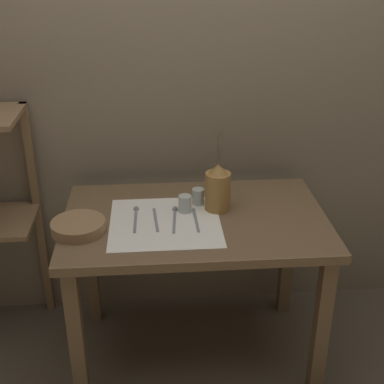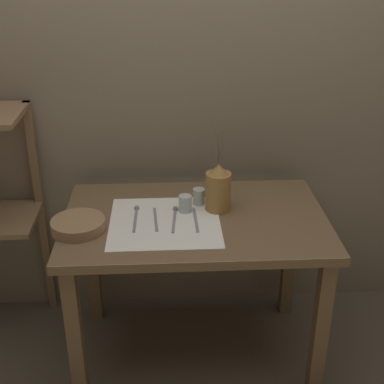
% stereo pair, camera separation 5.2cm
% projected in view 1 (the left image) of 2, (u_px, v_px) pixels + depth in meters
% --- Properties ---
extents(ground_plane, '(12.00, 12.00, 0.00)m').
position_uv_depth(ground_plane, '(195.00, 351.00, 2.66)').
color(ground_plane, brown).
extents(stone_wall_back, '(7.00, 0.06, 2.40)m').
position_uv_depth(stone_wall_back, '(187.00, 89.00, 2.56)').
color(stone_wall_back, '#7A6B56').
rests_on(stone_wall_back, ground_plane).
extents(wooden_table, '(1.14, 0.72, 0.76)m').
position_uv_depth(wooden_table, '(195.00, 239.00, 2.37)').
color(wooden_table, brown).
rests_on(wooden_table, ground_plane).
extents(linen_cloth, '(0.47, 0.46, 0.00)m').
position_uv_depth(linen_cloth, '(165.00, 222.00, 2.28)').
color(linen_cloth, white).
rests_on(linen_cloth, wooden_table).
extents(pitcher_with_flowers, '(0.11, 0.11, 0.41)m').
position_uv_depth(pitcher_with_flowers, '(218.00, 188.00, 2.35)').
color(pitcher_with_flowers, olive).
rests_on(pitcher_with_flowers, wooden_table).
extents(wooden_bowl, '(0.22, 0.22, 0.05)m').
position_uv_depth(wooden_bowl, '(78.00, 226.00, 2.20)').
color(wooden_bowl, '#8E6B47').
rests_on(wooden_bowl, wooden_table).
extents(glass_tumbler_near, '(0.06, 0.06, 0.08)m').
position_uv_depth(glass_tumbler_near, '(185.00, 204.00, 2.35)').
color(glass_tumbler_near, '#B7C1BC').
rests_on(glass_tumbler_near, wooden_table).
extents(glass_tumbler_far, '(0.05, 0.05, 0.07)m').
position_uv_depth(glass_tumbler_far, '(198.00, 196.00, 2.42)').
color(glass_tumbler_far, '#B7C1BC').
rests_on(glass_tumbler_far, wooden_table).
extents(spoon_inner, '(0.02, 0.22, 0.02)m').
position_uv_depth(spoon_inner, '(136.00, 214.00, 2.34)').
color(spoon_inner, gray).
rests_on(spoon_inner, wooden_table).
extents(knife_center, '(0.02, 0.21, 0.00)m').
position_uv_depth(knife_center, '(156.00, 220.00, 2.29)').
color(knife_center, gray).
rests_on(knife_center, wooden_table).
extents(spoon_outer, '(0.03, 0.22, 0.02)m').
position_uv_depth(spoon_outer, '(175.00, 214.00, 2.34)').
color(spoon_outer, gray).
rests_on(spoon_outer, wooden_table).
extents(fork_inner, '(0.02, 0.21, 0.00)m').
position_uv_depth(fork_inner, '(196.00, 220.00, 2.29)').
color(fork_inner, gray).
rests_on(fork_inner, wooden_table).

